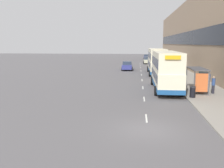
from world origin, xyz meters
The scene contains 23 objects.
ground_plane centered at (0.00, 0.00, 0.00)m, with size 220.00×220.00×0.00m, color #5B595B.
pavement centered at (6.50, 38.50, 0.07)m, with size 5.00×93.00×0.14m.
terrace_facade centered at (10.49, 38.50, 6.90)m, with size 3.10×93.00×13.82m.
lane_mark_0 centered at (0.00, 2.39, 0.01)m, with size 0.12×2.00×0.01m.
lane_mark_1 centered at (0.00, 8.53, 0.01)m, with size 0.12×2.00×0.01m.
lane_mark_2 centered at (0.00, 14.68, 0.01)m, with size 0.12×2.00×0.01m.
lane_mark_3 centered at (0.00, 20.82, 0.01)m, with size 0.12×2.00×0.01m.
lane_mark_4 centered at (0.00, 26.97, 0.01)m, with size 0.12×2.00×0.01m.
lane_mark_5 centered at (0.00, 33.11, 0.01)m, with size 0.12×2.00×0.01m.
lane_mark_6 centered at (0.00, 39.25, 0.01)m, with size 0.12×2.00×0.01m.
lane_mark_7 centered at (0.00, 45.40, 0.01)m, with size 0.12×2.00×0.01m.
lane_mark_8 centered at (0.00, 51.54, 0.01)m, with size 0.12×2.00×0.01m.
bus_shelter centered at (5.77, 11.81, 1.88)m, with size 1.60×4.20×2.48m.
double_decker_bus_near centered at (2.47, 13.36, 2.28)m, with size 2.85×10.31×4.30m.
double_decker_bus_ahead centered at (2.55, 28.20, 2.28)m, with size 2.85×10.80×4.30m.
car_0 centered at (3.05, 59.65, 0.85)m, with size 2.07×4.22×1.71m.
car_1 centered at (2.18, 65.90, 0.85)m, with size 1.98×4.25×1.72m.
car_2 centered at (1.82, 50.31, 0.88)m, with size 2.00×4.36×1.78m.
car_3 centered at (-2.69, 33.86, 0.87)m, with size 2.10×3.82×1.76m.
pedestrian_at_shelter centered at (7.04, 11.26, 1.05)m, with size 0.35×0.35×1.77m.
pedestrian_1 centered at (6.58, 12.76, 1.08)m, with size 0.36×0.36×1.84m.
pedestrian_2 centered at (7.58, 14.94, 1.06)m, with size 0.36×0.36×1.79m.
litter_bin centered at (4.55, 9.10, 0.67)m, with size 0.55×0.55×1.05m.
Camera 1 is at (-0.68, -14.69, 5.21)m, focal length 40.00 mm.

